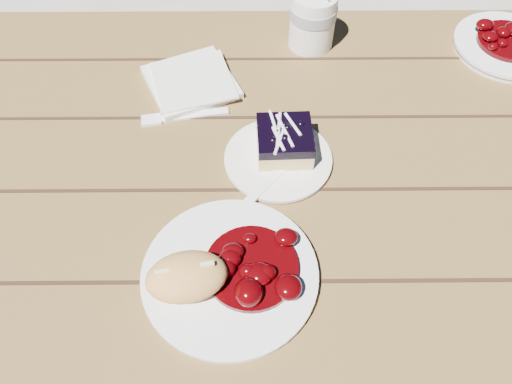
{
  "coord_description": "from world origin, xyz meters",
  "views": [
    {
      "loc": [
        -0.07,
        -0.55,
        1.39
      ],
      "look_at": [
        -0.07,
        -0.13,
        0.81
      ],
      "focal_mm": 35.0,
      "sensor_mm": 36.0,
      "label": 1
    }
  ],
  "objects_px": {
    "bread_roll": "(187,277)",
    "blueberry_cake": "(284,141)",
    "coffee_cup": "(312,20)",
    "picnic_table": "(292,206)",
    "dessert_plate": "(278,160)",
    "second_plate": "(507,47)",
    "main_plate": "(230,275)"
  },
  "relations": [
    {
      "from": "blueberry_cake",
      "to": "coffee_cup",
      "type": "relative_size",
      "value": 0.83
    },
    {
      "from": "coffee_cup",
      "to": "second_plate",
      "type": "distance_m",
      "value": 0.39
    },
    {
      "from": "main_plate",
      "to": "blueberry_cake",
      "type": "relative_size",
      "value": 2.65
    },
    {
      "from": "second_plate",
      "to": "main_plate",
      "type": "bearing_deg",
      "value": -137.28
    },
    {
      "from": "main_plate",
      "to": "picnic_table",
      "type": "bearing_deg",
      "value": 65.09
    },
    {
      "from": "bread_roll",
      "to": "dessert_plate",
      "type": "bearing_deg",
      "value": 60.84
    },
    {
      "from": "bread_roll",
      "to": "coffee_cup",
      "type": "height_order",
      "value": "coffee_cup"
    },
    {
      "from": "main_plate",
      "to": "dessert_plate",
      "type": "bearing_deg",
      "value": 70.66
    },
    {
      "from": "blueberry_cake",
      "to": "second_plate",
      "type": "height_order",
      "value": "blueberry_cake"
    },
    {
      "from": "main_plate",
      "to": "dessert_plate",
      "type": "relative_size",
      "value": 1.4
    },
    {
      "from": "dessert_plate",
      "to": "bread_roll",
      "type": "bearing_deg",
      "value": -119.16
    },
    {
      "from": "bread_roll",
      "to": "dessert_plate",
      "type": "distance_m",
      "value": 0.27
    },
    {
      "from": "bread_roll",
      "to": "coffee_cup",
      "type": "bearing_deg",
      "value": 69.26
    },
    {
      "from": "picnic_table",
      "to": "main_plate",
      "type": "bearing_deg",
      "value": -114.91
    },
    {
      "from": "picnic_table",
      "to": "coffee_cup",
      "type": "bearing_deg",
      "value": 81.83
    },
    {
      "from": "picnic_table",
      "to": "bread_roll",
      "type": "xyz_separation_m",
      "value": [
        -0.16,
        -0.25,
        0.21
      ]
    },
    {
      "from": "bread_roll",
      "to": "second_plate",
      "type": "bearing_deg",
      "value": 41.08
    },
    {
      "from": "second_plate",
      "to": "coffee_cup",
      "type": "bearing_deg",
      "value": 176.79
    },
    {
      "from": "bread_roll",
      "to": "blueberry_cake",
      "type": "bearing_deg",
      "value": 60.55
    },
    {
      "from": "picnic_table",
      "to": "second_plate",
      "type": "height_order",
      "value": "second_plate"
    },
    {
      "from": "dessert_plate",
      "to": "second_plate",
      "type": "bearing_deg",
      "value": 31.63
    },
    {
      "from": "main_plate",
      "to": "blueberry_cake",
      "type": "distance_m",
      "value": 0.24
    },
    {
      "from": "bread_roll",
      "to": "main_plate",
      "type": "bearing_deg",
      "value": 19.98
    },
    {
      "from": "blueberry_cake",
      "to": "picnic_table",
      "type": "bearing_deg",
      "value": 13.62
    },
    {
      "from": "picnic_table",
      "to": "dessert_plate",
      "type": "distance_m",
      "value": 0.17
    },
    {
      "from": "picnic_table",
      "to": "dessert_plate",
      "type": "bearing_deg",
      "value": -147.5
    },
    {
      "from": "coffee_cup",
      "to": "picnic_table",
      "type": "bearing_deg",
      "value": -98.17
    },
    {
      "from": "coffee_cup",
      "to": "bread_roll",
      "type": "bearing_deg",
      "value": -110.74
    },
    {
      "from": "main_plate",
      "to": "second_plate",
      "type": "xyz_separation_m",
      "value": [
        0.54,
        0.5,
        0.0
      ]
    },
    {
      "from": "coffee_cup",
      "to": "blueberry_cake",
      "type": "bearing_deg",
      "value": -102.53
    },
    {
      "from": "dessert_plate",
      "to": "blueberry_cake",
      "type": "height_order",
      "value": "blueberry_cake"
    },
    {
      "from": "coffee_cup",
      "to": "second_plate",
      "type": "height_order",
      "value": "coffee_cup"
    }
  ]
}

